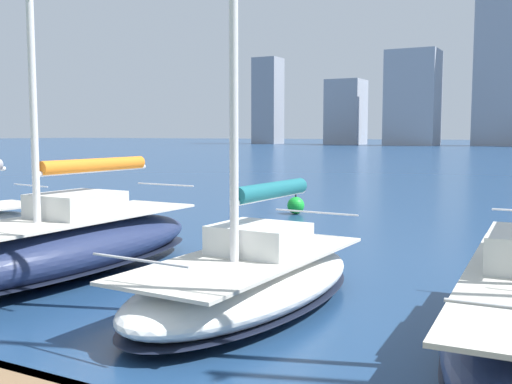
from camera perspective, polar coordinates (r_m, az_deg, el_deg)
sailboat_teal at (r=11.36m, az=-0.63°, el=-8.06°), size 3.04×6.73×10.00m
sailboat_orange at (r=14.46m, az=-17.98°, el=-4.78°), size 2.85×8.63×9.66m
channel_buoy at (r=24.42m, az=3.81°, el=-1.27°), size 0.70×0.70×1.40m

